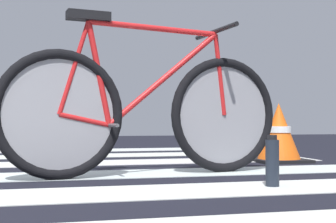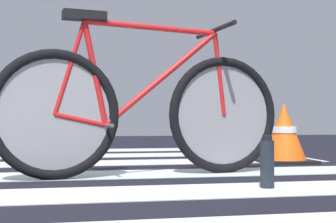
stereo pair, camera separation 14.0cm
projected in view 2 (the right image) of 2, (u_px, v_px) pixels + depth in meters
bicycle_1_of_2 at (144, 110)px, 2.77m from camera, size 1.72×0.53×0.93m
water_bottle at (267, 163)px, 2.29m from camera, size 0.07×0.07×0.25m
traffic_cone at (284, 134)px, 3.68m from camera, size 0.40×0.40×0.46m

